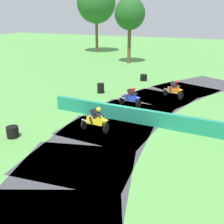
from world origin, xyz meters
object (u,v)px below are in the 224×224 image
at_px(motorcycle_lead_orange, 175,89).
at_px(tire_stack_near, 144,78).
at_px(tire_stack_mid_a, 101,88).
at_px(tire_stack_mid_b, 66,104).
at_px(motorcycle_chase_blue, 132,97).
at_px(motorcycle_trailing_yellow, 97,120).
at_px(tire_stack_far, 13,132).

height_order(motorcycle_lead_orange, tire_stack_near, motorcycle_lead_orange).
height_order(tire_stack_mid_a, tire_stack_mid_b, tire_stack_mid_a).
bearing_deg(motorcycle_lead_orange, motorcycle_chase_blue, -124.65).
bearing_deg(tire_stack_near, motorcycle_trailing_yellow, -84.15).
xyz_separation_m(motorcycle_chase_blue, tire_stack_near, (-1.61, 7.88, -0.35)).
height_order(motorcycle_lead_orange, motorcycle_chase_blue, motorcycle_lead_orange).
relative_size(motorcycle_lead_orange, tire_stack_mid_b, 2.60).
bearing_deg(tire_stack_far, motorcycle_trailing_yellow, 34.63).
relative_size(tire_stack_mid_a, tire_stack_mid_b, 1.22).
height_order(tire_stack_near, tire_stack_mid_a, tire_stack_mid_a).
distance_m(motorcycle_chase_blue, tire_stack_far, 8.43).
distance_m(motorcycle_lead_orange, tire_stack_mid_b, 8.44).
height_order(motorcycle_lead_orange, tire_stack_mid_a, motorcycle_lead_orange).
distance_m(motorcycle_trailing_yellow, tire_stack_mid_b, 4.59).
relative_size(motorcycle_lead_orange, tire_stack_far, 2.70).
height_order(motorcycle_trailing_yellow, tire_stack_near, motorcycle_trailing_yellow).
bearing_deg(tire_stack_mid_a, motorcycle_lead_orange, 10.38).
bearing_deg(motorcycle_chase_blue, motorcycle_trailing_yellow, -93.54).
xyz_separation_m(motorcycle_lead_orange, motorcycle_chase_blue, (-2.31, -3.35, -0.01)).
xyz_separation_m(motorcycle_chase_blue, tire_stack_far, (-4.00, -7.42, -0.35)).
relative_size(motorcycle_chase_blue, tire_stack_far, 2.71).
bearing_deg(tire_stack_near, tire_stack_mid_b, -103.51).
height_order(tire_stack_near, tire_stack_far, same).
xyz_separation_m(motorcycle_trailing_yellow, tire_stack_mid_b, (-3.73, 2.65, -0.35)).
bearing_deg(tire_stack_mid_b, motorcycle_lead_orange, 41.22).
xyz_separation_m(tire_stack_near, tire_stack_mid_b, (-2.43, -10.10, 0.00)).
relative_size(motorcycle_chase_blue, tire_stack_near, 2.59).
xyz_separation_m(motorcycle_lead_orange, tire_stack_far, (-6.31, -10.76, -0.36)).
distance_m(tire_stack_near, tire_stack_mid_a, 5.92).
bearing_deg(tire_stack_mid_a, tire_stack_far, -92.86).
distance_m(motorcycle_lead_orange, tire_stack_far, 12.48).
bearing_deg(motorcycle_trailing_yellow, tire_stack_far, -145.37).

